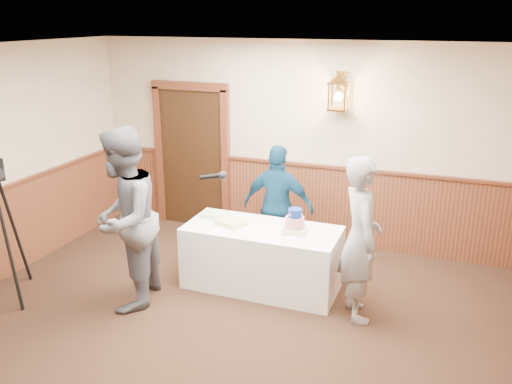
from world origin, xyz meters
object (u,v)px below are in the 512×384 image
sheet_cake_green (215,215)px  interviewer (124,220)px  display_table (262,257)px  assistant_p (278,206)px  tiered_cake (295,223)px  sheet_cake_yellow (231,222)px  baker (360,239)px

sheet_cake_green → interviewer: 1.21m
display_table → assistant_p: bearing=92.2°
interviewer → assistant_p: (1.23, 1.57, -0.22)m
display_table → tiered_cake: 0.62m
sheet_cake_yellow → baker: baker is taller
sheet_cake_yellow → assistant_p: 0.79m
sheet_cake_yellow → assistant_p: size_ratio=0.21×
sheet_cake_yellow → baker: bearing=-7.8°
interviewer → assistant_p: 2.01m
sheet_cake_yellow → tiered_cake: bearing=4.2°
sheet_cake_yellow → display_table: bearing=5.9°
assistant_p → sheet_cake_green: bearing=41.5°
baker → sheet_cake_green: bearing=53.0°
display_table → assistant_p: (-0.03, 0.67, 0.41)m
sheet_cake_yellow → interviewer: (-0.88, -0.86, 0.22)m
tiered_cake → sheet_cake_green: size_ratio=1.12×
sheet_cake_yellow → interviewer: bearing=-135.6°
sheet_cake_green → sheet_cake_yellow: bearing=-29.0°
interviewer → assistant_p: interviewer is taller
interviewer → baker: 2.52m
sheet_cake_green → baker: (1.84, -0.37, 0.11)m
interviewer → baker: (2.43, 0.65, -0.12)m
display_table → sheet_cake_yellow: 0.55m
baker → interviewer: bearing=79.5°
display_table → baker: bearing=-12.1°
tiered_cake → baker: size_ratio=0.18×
sheet_cake_yellow → sheet_cake_green: sheet_cake_yellow is taller
tiered_cake → assistant_p: bearing=122.5°
sheet_cake_green → baker: 1.88m
tiered_cake → baker: 0.83m
sheet_cake_yellow → baker: size_ratio=0.18×
interviewer → sheet_cake_yellow: bearing=121.5°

